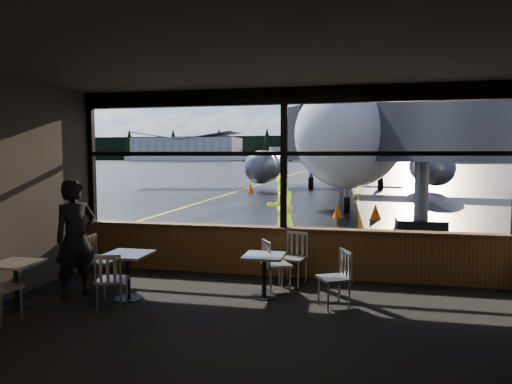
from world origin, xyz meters
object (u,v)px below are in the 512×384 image
(cone_nose, at_px, (338,210))
(cafe_table_left, at_px, (17,285))
(chair_near_n, at_px, (293,259))
(cone_wing, at_px, (250,188))
(cafe_table_near, at_px, (264,276))
(cafe_table_mid, at_px, (128,276))
(ground_crew, at_px, (281,207))
(chair_mid_w, at_px, (102,262))
(airliner, at_px, (346,105))
(chair_mid_s, at_px, (112,280))
(chair_near_e, at_px, (334,279))
(passenger, at_px, (76,239))
(chair_left_s, at_px, (0,289))
(cone_extra, at_px, (376,212))
(jet_bridge, at_px, (438,153))
(chair_near_w, at_px, (277,265))

(cone_nose, bearing_deg, cafe_table_left, -111.02)
(chair_near_n, relative_size, cone_wing, 1.60)
(cafe_table_near, distance_m, cafe_table_mid, 2.15)
(chair_near_n, xyz_separation_m, ground_crew, (-0.94, 4.53, 0.40))
(chair_mid_w, bearing_deg, ground_crew, 155.97)
(cone_nose, bearing_deg, airliner, 89.97)
(chair_near_n, bearing_deg, chair_mid_s, 53.15)
(chair_mid_s, xyz_separation_m, cone_wing, (-2.74, 21.09, -0.15))
(chair_near_e, height_order, chair_near_n, chair_near_n)
(cafe_table_left, distance_m, chair_mid_s, 1.43)
(chair_near_n, xyz_separation_m, passenger, (-3.30, -1.43, 0.49))
(cafe_table_mid, bearing_deg, passenger, -178.09)
(airliner, bearing_deg, cafe_table_left, -101.30)
(airliner, bearing_deg, chair_left_s, -100.64)
(cafe_table_mid, relative_size, chair_mid_s, 0.85)
(chair_mid_s, bearing_deg, cone_nose, 61.58)
(cafe_table_mid, bearing_deg, chair_near_n, 30.14)
(cafe_table_left, distance_m, passenger, 1.06)
(cafe_table_mid, bearing_deg, cafe_table_left, -152.62)
(chair_near_e, distance_m, ground_crew, 5.91)
(chair_left_s, xyz_separation_m, cone_extra, (5.42, 11.46, -0.18))
(jet_bridge, distance_m, cone_extra, 3.79)
(cone_extra, bearing_deg, chair_mid_w, -116.93)
(cafe_table_left, height_order, chair_near_n, chair_near_n)
(passenger, bearing_deg, cafe_table_near, -48.89)
(chair_left_s, relative_size, ground_crew, 0.53)
(chair_near_w, xyz_separation_m, cone_wing, (-4.95, 19.68, -0.15))
(jet_bridge, bearing_deg, cone_nose, 133.72)
(cone_nose, bearing_deg, cafe_table_mid, -105.43)
(cafe_table_left, bearing_deg, cone_extra, 62.73)
(cone_nose, bearing_deg, chair_near_w, -94.03)
(passenger, bearing_deg, chair_mid_s, -87.01)
(chair_mid_s, bearing_deg, chair_near_w, 18.82)
(chair_mid_s, distance_m, passenger, 1.11)
(cone_wing, relative_size, cone_extra, 1.01)
(cafe_table_mid, xyz_separation_m, cafe_table_left, (-1.41, -0.73, -0.02))
(chair_near_e, bearing_deg, jet_bridge, -47.75)
(cone_extra, bearing_deg, chair_near_n, -101.56)
(chair_near_w, relative_size, cone_extra, 1.55)
(chair_mid_s, distance_m, cone_extra, 11.47)
(chair_near_n, relative_size, chair_mid_w, 0.99)
(jet_bridge, distance_m, cone_wing, 15.84)
(airliner, distance_m, chair_near_e, 24.22)
(passenger, bearing_deg, chair_near_n, -36.54)
(chair_mid_s, bearing_deg, cone_wing, 83.78)
(cafe_table_mid, xyz_separation_m, chair_near_n, (2.42, 1.41, 0.09))
(jet_bridge, bearing_deg, chair_near_n, -119.19)
(airliner, distance_m, ground_crew, 18.68)
(cone_extra, bearing_deg, chair_left_s, -115.33)
(chair_near_e, bearing_deg, cone_wing, -11.50)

